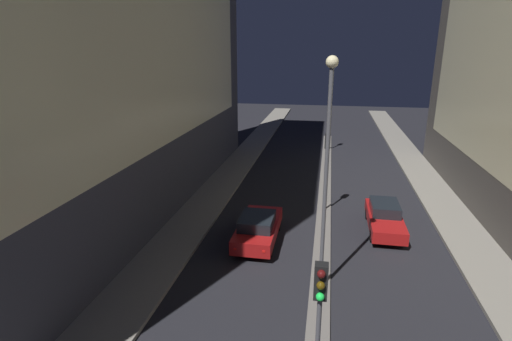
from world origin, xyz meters
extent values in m
cube|color=#66605B|center=(0.00, 20.48, 0.05)|extent=(0.85, 38.96, 0.10)
cube|color=black|center=(0.00, 3.06, 4.44)|extent=(0.32, 0.28, 0.90)
sphere|color=#4C0F0F|center=(0.00, 2.88, 4.74)|extent=(0.20, 0.20, 0.20)
sphere|color=#4C380A|center=(0.00, 2.88, 4.44)|extent=(0.20, 0.20, 0.20)
sphere|color=#1EEA4C|center=(0.00, 2.88, 4.14)|extent=(0.20, 0.20, 0.20)
cylinder|color=#4C4C51|center=(0.00, 17.98, 2.05)|extent=(0.12, 0.12, 3.89)
cube|color=black|center=(0.00, 17.98, 4.44)|extent=(0.32, 0.28, 0.90)
sphere|color=#4C0F0F|center=(0.00, 17.80, 4.74)|extent=(0.20, 0.20, 0.20)
sphere|color=#4C380A|center=(0.00, 17.80, 4.44)|extent=(0.20, 0.20, 0.20)
sphere|color=#1EEA4C|center=(0.00, 17.80, 4.14)|extent=(0.20, 0.20, 0.20)
cylinder|color=#4C4C51|center=(0.00, 33.50, 2.05)|extent=(0.12, 0.12, 3.89)
cube|color=black|center=(0.00, 33.50, 4.44)|extent=(0.32, 0.28, 0.90)
sphere|color=#4C0F0F|center=(0.00, 33.32, 4.74)|extent=(0.20, 0.20, 0.20)
sphere|color=#4C380A|center=(0.00, 33.32, 4.44)|extent=(0.20, 0.20, 0.20)
sphere|color=#1EEA4C|center=(0.00, 33.32, 4.14)|extent=(0.20, 0.20, 0.20)
cylinder|color=#4C4C51|center=(0.00, 9.54, 4.57)|extent=(0.16, 0.16, 8.94)
sphere|color=#F9EAB2|center=(0.00, 9.54, 9.17)|extent=(0.45, 0.45, 0.45)
cube|color=maroon|center=(-3.30, 13.36, 0.66)|extent=(1.94, 4.72, 0.69)
cube|color=black|center=(-3.30, 13.00, 1.28)|extent=(1.65, 2.12, 0.54)
cube|color=red|center=(-3.98, 11.00, 0.70)|extent=(0.14, 0.04, 0.10)
cube|color=red|center=(-2.62, 11.00, 0.70)|extent=(0.14, 0.04, 0.10)
cylinder|color=black|center=(-4.16, 14.82, 0.32)|extent=(0.22, 0.64, 0.64)
cylinder|color=black|center=(-2.44, 14.82, 0.32)|extent=(0.22, 0.64, 0.64)
cylinder|color=black|center=(-4.16, 11.89, 0.32)|extent=(0.22, 0.64, 0.64)
cylinder|color=black|center=(-2.44, 11.89, 0.32)|extent=(0.22, 0.64, 0.64)
cube|color=maroon|center=(3.30, 15.82, 0.63)|extent=(1.74, 4.76, 0.62)
cube|color=black|center=(3.30, 16.17, 1.22)|extent=(1.48, 2.14, 0.56)
cube|color=red|center=(2.69, 18.20, 0.66)|extent=(0.14, 0.04, 0.10)
cube|color=red|center=(3.91, 18.20, 0.66)|extent=(0.14, 0.04, 0.10)
cylinder|color=black|center=(2.54, 17.29, 0.32)|extent=(0.22, 0.64, 0.64)
cylinder|color=black|center=(4.06, 17.29, 0.32)|extent=(0.22, 0.64, 0.64)
cylinder|color=black|center=(2.54, 14.34, 0.32)|extent=(0.22, 0.64, 0.64)
cylinder|color=black|center=(4.06, 14.34, 0.32)|extent=(0.22, 0.64, 0.64)
camera|label=1|loc=(-0.03, -5.19, 9.64)|focal=28.00mm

